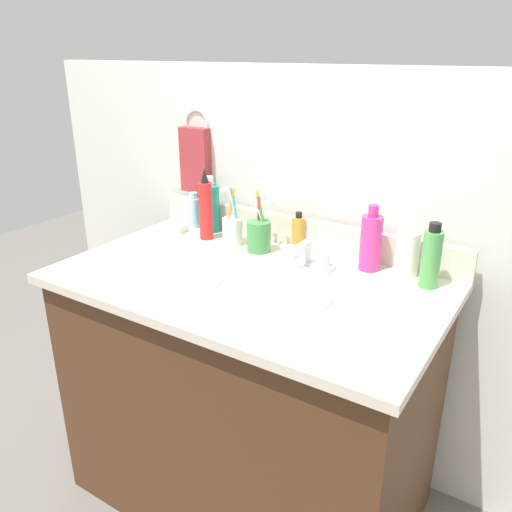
{
  "coord_description": "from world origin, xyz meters",
  "views": [
    {
      "loc": [
        0.71,
        -1.06,
        1.34
      ],
      "look_at": [
        0.03,
        0.0,
        0.83
      ],
      "focal_mm": 36.35,
      "sensor_mm": 36.0,
      "label": 1
    }
  ],
  "objects_px": {
    "hand_towel": "(195,160)",
    "bottle_spray_red": "(206,208)",
    "faucet": "(307,257)",
    "bottle_soap_pink": "(371,242)",
    "bottle_gel_clear": "(194,211)",
    "bottle_mouthwash_teal": "(210,207)",
    "bottle_toner_green": "(431,258)",
    "cup_green": "(259,234)",
    "bottle_lotion_white": "(407,252)",
    "bottle_oil_amber": "(298,232)",
    "soap_bar": "(177,228)",
    "cup_white_ceramic": "(233,229)"
  },
  "relations": [
    {
      "from": "bottle_soap_pink",
      "to": "cup_green",
      "type": "relative_size",
      "value": 0.97
    },
    {
      "from": "bottle_toner_green",
      "to": "bottle_lotion_white",
      "type": "height_order",
      "value": "bottle_toner_green"
    },
    {
      "from": "bottle_soap_pink",
      "to": "faucet",
      "type": "bearing_deg",
      "value": -154.44
    },
    {
      "from": "hand_towel",
      "to": "bottle_oil_amber",
      "type": "xyz_separation_m",
      "value": [
        0.43,
        -0.04,
        -0.17
      ]
    },
    {
      "from": "bottle_gel_clear",
      "to": "bottle_toner_green",
      "type": "distance_m",
      "value": 0.82
    },
    {
      "from": "bottle_toner_green",
      "to": "bottle_spray_red",
      "type": "xyz_separation_m",
      "value": [
        -0.71,
        -0.02,
        0.02
      ]
    },
    {
      "from": "hand_towel",
      "to": "bottle_lotion_white",
      "type": "xyz_separation_m",
      "value": [
        0.78,
        -0.06,
        -0.15
      ]
    },
    {
      "from": "faucet",
      "to": "bottle_soap_pink",
      "type": "relative_size",
      "value": 0.86
    },
    {
      "from": "hand_towel",
      "to": "bottle_toner_green",
      "type": "height_order",
      "value": "hand_towel"
    },
    {
      "from": "bottle_mouthwash_teal",
      "to": "bottle_oil_amber",
      "type": "distance_m",
      "value": 0.33
    },
    {
      "from": "soap_bar",
      "to": "bottle_lotion_white",
      "type": "bearing_deg",
      "value": 4.46
    },
    {
      "from": "bottle_spray_red",
      "to": "bottle_mouthwash_teal",
      "type": "bearing_deg",
      "value": 118.49
    },
    {
      "from": "bottle_soap_pink",
      "to": "bottle_lotion_white",
      "type": "xyz_separation_m",
      "value": [
        0.1,
        0.02,
        -0.02
      ]
    },
    {
      "from": "bottle_lotion_white",
      "to": "cup_green",
      "type": "xyz_separation_m",
      "value": [
        -0.43,
        -0.06,
        -0.01
      ]
    },
    {
      "from": "faucet",
      "to": "cup_green",
      "type": "height_order",
      "value": "cup_green"
    },
    {
      "from": "faucet",
      "to": "cup_green",
      "type": "bearing_deg",
      "value": 170.5
    },
    {
      "from": "hand_towel",
      "to": "bottle_mouthwash_teal",
      "type": "relative_size",
      "value": 1.17
    },
    {
      "from": "hand_towel",
      "to": "bottle_soap_pink",
      "type": "bearing_deg",
      "value": -6.97
    },
    {
      "from": "hand_towel",
      "to": "bottle_toner_green",
      "type": "bearing_deg",
      "value": -7.24
    },
    {
      "from": "bottle_soap_pink",
      "to": "bottle_toner_green",
      "type": "relative_size",
      "value": 1.07
    },
    {
      "from": "bottle_mouthwash_teal",
      "to": "bottle_soap_pink",
      "type": "bearing_deg",
      "value": -2.31
    },
    {
      "from": "bottle_soap_pink",
      "to": "soap_bar",
      "type": "distance_m",
      "value": 0.67
    },
    {
      "from": "hand_towel",
      "to": "bottle_lotion_white",
      "type": "distance_m",
      "value": 0.79
    },
    {
      "from": "faucet",
      "to": "bottle_mouthwash_teal",
      "type": "distance_m",
      "value": 0.43
    },
    {
      "from": "bottle_spray_red",
      "to": "bottle_gel_clear",
      "type": "bearing_deg",
      "value": 146.54
    },
    {
      "from": "hand_towel",
      "to": "cup_white_ceramic",
      "type": "relative_size",
      "value": 1.16
    },
    {
      "from": "bottle_toner_green",
      "to": "cup_white_ceramic",
      "type": "distance_m",
      "value": 0.61
    },
    {
      "from": "cup_green",
      "to": "soap_bar",
      "type": "distance_m",
      "value": 0.34
    },
    {
      "from": "bottle_toner_green",
      "to": "soap_bar",
      "type": "bearing_deg",
      "value": -178.93
    },
    {
      "from": "bottle_lotion_white",
      "to": "soap_bar",
      "type": "bearing_deg",
      "value": -175.54
    },
    {
      "from": "faucet",
      "to": "bottle_oil_amber",
      "type": "height_order",
      "value": "bottle_oil_amber"
    },
    {
      "from": "bottle_gel_clear",
      "to": "bottle_mouthwash_teal",
      "type": "xyz_separation_m",
      "value": [
        0.07,
        -0.01,
        0.03
      ]
    },
    {
      "from": "faucet",
      "to": "bottle_lotion_white",
      "type": "relative_size",
      "value": 1.1
    },
    {
      "from": "soap_bar",
      "to": "bottle_spray_red",
      "type": "bearing_deg",
      "value": -1.34
    },
    {
      "from": "cup_white_ceramic",
      "to": "bottle_toner_green",
      "type": "bearing_deg",
      "value": 1.45
    },
    {
      "from": "bottle_gel_clear",
      "to": "bottle_mouthwash_teal",
      "type": "relative_size",
      "value": 0.65
    },
    {
      "from": "bottle_toner_green",
      "to": "cup_white_ceramic",
      "type": "height_order",
      "value": "cup_white_ceramic"
    },
    {
      "from": "bottle_spray_red",
      "to": "bottle_oil_amber",
      "type": "xyz_separation_m",
      "value": [
        0.29,
        0.08,
        -0.05
      ]
    },
    {
      "from": "hand_towel",
      "to": "soap_bar",
      "type": "bearing_deg",
      "value": -85.8
    },
    {
      "from": "faucet",
      "to": "bottle_toner_green",
      "type": "height_order",
      "value": "bottle_toner_green"
    },
    {
      "from": "hand_towel",
      "to": "bottle_spray_red",
      "type": "bearing_deg",
      "value": -42.45
    },
    {
      "from": "bottle_lotion_white",
      "to": "bottle_toner_green",
      "type": "bearing_deg",
      "value": -30.89
    },
    {
      "from": "bottle_mouthwash_teal",
      "to": "cup_white_ceramic",
      "type": "bearing_deg",
      "value": -24.71
    },
    {
      "from": "cup_green",
      "to": "cup_white_ceramic",
      "type": "xyz_separation_m",
      "value": [
        -0.1,
        0.01,
        -0.0
      ]
    },
    {
      "from": "faucet",
      "to": "bottle_spray_red",
      "type": "relative_size",
      "value": 0.69
    },
    {
      "from": "bottle_gel_clear",
      "to": "bottle_lotion_white",
      "type": "relative_size",
      "value": 0.83
    },
    {
      "from": "cup_white_ceramic",
      "to": "bottle_mouthwash_teal",
      "type": "bearing_deg",
      "value": 155.29
    },
    {
      "from": "bottle_spray_red",
      "to": "bottle_oil_amber",
      "type": "relative_size",
      "value": 1.99
    },
    {
      "from": "bottle_gel_clear",
      "to": "soap_bar",
      "type": "distance_m",
      "value": 0.08
    },
    {
      "from": "bottle_gel_clear",
      "to": "cup_green",
      "type": "xyz_separation_m",
      "value": [
        0.31,
        -0.07,
        -0.0
      ]
    }
  ]
}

